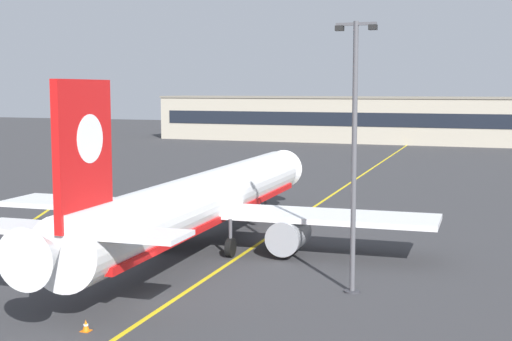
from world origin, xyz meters
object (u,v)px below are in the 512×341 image
safety_cone_by_nose_gear (280,209)px  safety_cone_by_port_wing (9,222)px  apron_lamp_post (354,154)px  airliner_foreground (204,201)px  safety_cone_by_tail (86,326)px

safety_cone_by_nose_gear → safety_cone_by_port_wing: (-18.93, -14.03, 0.00)m
apron_lamp_post → airliner_foreground: bearing=150.2°
airliner_foreground → safety_cone_by_nose_gear: size_ratio=75.48×
apron_lamp_post → safety_cone_by_tail: size_ratio=26.86×
safety_cone_by_nose_gear → safety_cone_by_tail: size_ratio=1.00×
safety_cone_by_nose_gear → safety_cone_by_tail: same height
airliner_foreground → safety_cone_by_tail: (2.26, -17.81, -3.11)m
safety_cone_by_tail → safety_cone_by_nose_gear: bearing=93.9°
safety_cone_by_nose_gear → apron_lamp_post: bearing=-62.2°
apron_lamp_post → safety_cone_by_nose_gear: (-12.36, 23.43, -7.44)m
safety_cone_by_nose_gear → safety_cone_by_tail: (2.34, -34.21, 0.00)m
safety_cone_by_nose_gear → safety_cone_by_port_wing: 23.56m
apron_lamp_post → safety_cone_by_port_wing: (-31.29, 9.40, -7.44)m
airliner_foreground → apron_lamp_post: size_ratio=2.81×
safety_cone_by_nose_gear → safety_cone_by_port_wing: same height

